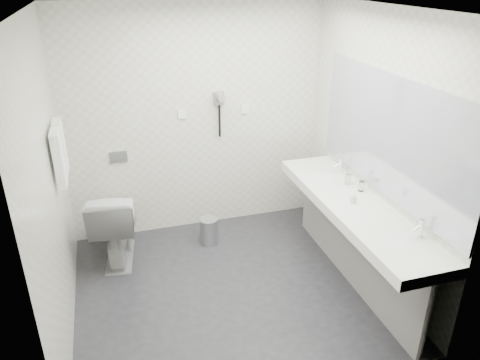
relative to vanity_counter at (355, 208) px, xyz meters
name	(u,v)px	position (x,y,z in m)	size (l,w,h in m)	color
floor	(229,289)	(-1.12, 0.20, -0.80)	(2.80, 2.80, 0.00)	#25252A
ceiling	(226,8)	(-1.12, 0.20, 1.70)	(2.80, 2.80, 0.00)	white
wall_back	(196,122)	(-1.12, 1.50, 0.45)	(2.80, 2.80, 0.00)	silver
wall_front	(287,252)	(-1.12, -1.10, 0.45)	(2.80, 2.80, 0.00)	silver
wall_left	(49,189)	(-2.52, 0.20, 0.45)	(2.60, 2.60, 0.00)	silver
wall_right	(376,150)	(0.27, 0.20, 0.45)	(2.60, 2.60, 0.00)	silver
vanity_counter	(355,208)	(0.00, 0.00, 0.00)	(0.55, 2.20, 0.10)	white
vanity_panel	(352,247)	(0.02, 0.00, -0.42)	(0.03, 2.15, 0.75)	gray
vanity_post_near	(426,320)	(0.05, -1.04, -0.42)	(0.06, 0.06, 0.75)	silver
vanity_post_far	(309,198)	(0.05, 1.04, -0.42)	(0.06, 0.06, 0.75)	silver
mirror	(390,137)	(0.26, 0.00, 0.65)	(0.02, 2.20, 1.05)	#B2BCC6
basin_near	(397,242)	(0.00, -0.65, 0.04)	(0.40, 0.31, 0.05)	white
basin_far	(323,176)	(0.00, 0.65, 0.04)	(0.40, 0.31, 0.05)	white
faucet_near	(421,228)	(0.19, -0.65, 0.12)	(0.04, 0.04, 0.15)	silver
faucet_far	(341,165)	(0.19, 0.65, 0.12)	(0.04, 0.04, 0.15)	silver
soap_bottle_a	(353,198)	(-0.02, 0.01, 0.10)	(0.04, 0.04, 0.09)	beige
glass_left	(361,186)	(0.17, 0.20, 0.10)	(0.05, 0.05, 0.10)	silver
glass_right	(348,179)	(0.12, 0.37, 0.10)	(0.06, 0.06, 0.11)	silver
toilet	(115,223)	(-2.09, 1.04, -0.39)	(0.46, 0.80, 0.82)	white
flush_plate	(119,157)	(-1.98, 1.49, 0.15)	(0.18, 0.02, 0.12)	#B2B5BA
pedal_bin	(209,231)	(-1.12, 1.04, -0.66)	(0.20, 0.20, 0.28)	#B2B5BA
bin_lid	(208,219)	(-1.12, 1.04, -0.51)	(0.20, 0.20, 0.01)	#B2B5BA
towel_rail	(54,128)	(-2.47, 0.75, 0.75)	(0.02, 0.02, 0.62)	silver
towel_near	(59,159)	(-2.46, 0.61, 0.53)	(0.07, 0.24, 0.48)	white
towel_far	(61,147)	(-2.46, 0.89, 0.53)	(0.07, 0.24, 0.48)	white
dryer_cradle	(219,98)	(-0.88, 1.47, 0.70)	(0.10, 0.04, 0.14)	gray
dryer_barrel	(220,97)	(-0.88, 1.40, 0.73)	(0.08, 0.08, 0.14)	gray
dryer_cord	(220,121)	(-0.88, 1.46, 0.45)	(0.02, 0.02, 0.35)	black
switch_plate_a	(182,115)	(-1.27, 1.49, 0.55)	(0.09, 0.02, 0.09)	white
switch_plate_b	(245,109)	(-0.57, 1.49, 0.55)	(0.09, 0.02, 0.09)	white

